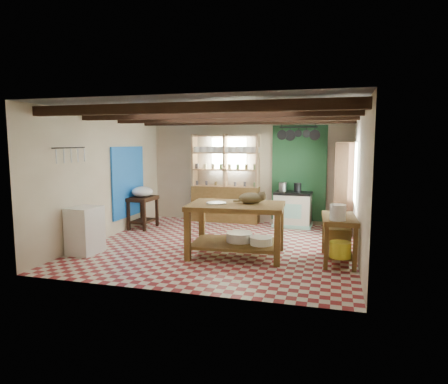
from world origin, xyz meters
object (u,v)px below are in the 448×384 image
(work_table, at_px, (236,230))
(white_cabinet, at_px, (85,230))
(right_counter, at_px, (338,239))
(cat, at_px, (251,198))
(stove, at_px, (293,209))
(prep_table, at_px, (143,213))

(work_table, relative_size, white_cabinet, 1.94)
(right_counter, relative_size, cat, 2.51)
(white_cabinet, relative_size, cat, 1.97)
(stove, height_order, right_counter, stove)
(work_table, distance_m, white_cabinet, 2.73)
(stove, xyz_separation_m, right_counter, (1.03, -2.62, -0.03))
(work_table, height_order, white_cabinet, work_table)
(cat, bearing_deg, stove, 66.11)
(work_table, distance_m, prep_table, 3.11)
(work_table, height_order, cat, cat)
(work_table, relative_size, stove, 1.92)
(prep_table, bearing_deg, stove, 19.41)
(prep_table, bearing_deg, work_table, -30.42)
(right_counter, bearing_deg, white_cabinet, -174.46)
(white_cabinet, xyz_separation_m, right_counter, (4.40, 0.69, -0.04))
(stove, bearing_deg, work_table, -101.94)
(work_table, height_order, prep_table, work_table)
(white_cabinet, xyz_separation_m, cat, (2.91, 0.65, 0.60))
(prep_table, distance_m, cat, 3.36)
(work_table, relative_size, prep_table, 2.23)
(prep_table, xyz_separation_m, white_cabinet, (-0.02, -2.22, 0.05))
(stove, height_order, prep_table, stove)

